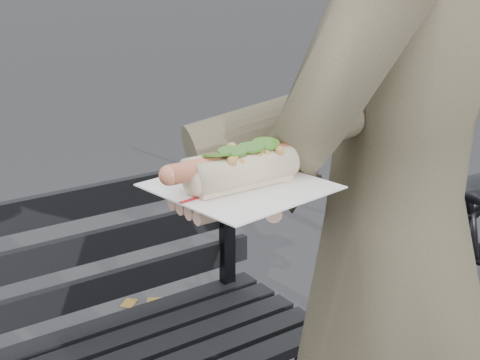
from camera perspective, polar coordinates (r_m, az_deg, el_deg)
name	(u,v)px	position (r m, az deg, el deg)	size (l,w,h in m)	color
park_bench	(18,360)	(1.73, -18.44, -14.37)	(1.50, 0.44, 0.88)	black
person	(393,260)	(1.22, 12.94, -6.67)	(0.68, 0.44, 1.85)	#4E4634
held_hotdog	(323,125)	(0.98, 7.10, 4.70)	(0.62, 0.30, 0.20)	#4E4634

